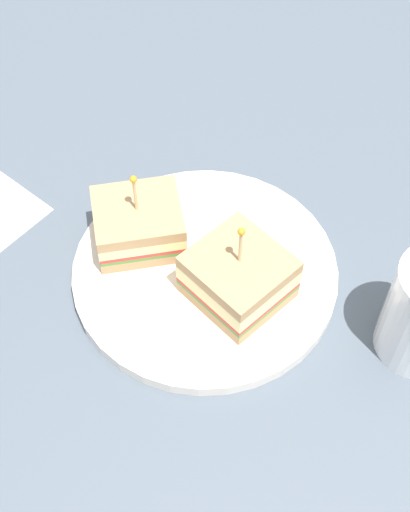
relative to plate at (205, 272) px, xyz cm
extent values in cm
cube|color=#4C5660|center=(0.00, 0.00, -1.69)|extent=(106.70, 106.70, 2.00)
cylinder|color=silver|center=(0.00, 0.00, 0.00)|extent=(26.28, 26.28, 1.38)
cube|color=tan|center=(3.38, 6.73, 1.34)|extent=(9.24, 10.00, 1.31)
cube|color=#478438|center=(3.38, 6.73, 2.20)|extent=(9.24, 10.00, 0.40)
cube|color=red|center=(3.38, 6.73, 2.65)|extent=(9.24, 10.00, 0.50)
cube|color=#EFE093|center=(3.38, 6.73, 3.52)|extent=(9.24, 10.00, 1.24)
cube|color=tan|center=(3.38, 6.73, 4.79)|extent=(9.24, 10.00, 1.31)
cylinder|color=tan|center=(3.38, 6.73, 7.22)|extent=(0.30, 0.30, 4.85)
sphere|color=orange|center=(3.38, 6.73, 9.65)|extent=(0.70, 0.70, 0.70)
cube|color=tan|center=(-2.79, -3.24, 1.35)|extent=(11.71, 11.71, 1.32)
cube|color=#478438|center=(-2.79, -3.24, 2.21)|extent=(11.71, 11.71, 0.40)
cube|color=red|center=(-2.79, -3.24, 2.66)|extent=(11.71, 11.71, 0.50)
cube|color=#EFE093|center=(-2.79, -3.24, 3.79)|extent=(11.71, 11.71, 1.77)
cube|color=tan|center=(-2.79, -3.24, 5.34)|extent=(11.71, 11.71, 1.32)
cylinder|color=tan|center=(-2.79, -3.24, 7.77)|extent=(0.30, 0.30, 4.87)
sphere|color=orange|center=(-2.79, -3.24, 10.21)|extent=(0.70, 0.70, 0.70)
cube|color=silver|center=(5.35, 21.64, -0.51)|extent=(7.12, 5.26, 0.35)
camera|label=1|loc=(-41.00, -1.68, 58.64)|focal=50.43mm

